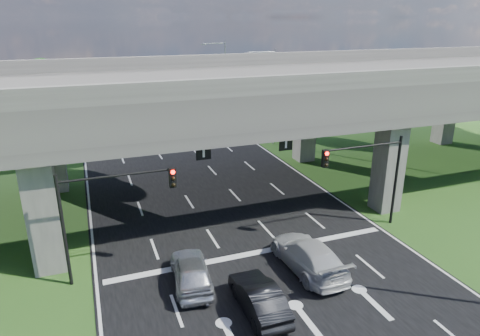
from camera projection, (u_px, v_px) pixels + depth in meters
ground at (281, 287)px, 21.78m from camera, size 160.00×160.00×0.00m
road at (220, 209)px, 30.61m from camera, size 18.00×120.00×0.03m
overpass at (210, 94)px, 29.74m from camera, size 80.00×15.00×10.00m
signal_right at (370, 168)px, 26.43m from camera, size 5.76×0.54×6.00m
signal_left at (107, 204)px, 21.30m from camera, size 5.76×0.54×6.00m
streetlight_far at (271, 90)px, 44.36m from camera, size 3.38×0.25×10.00m
streetlight_beyond at (223, 72)px, 58.50m from camera, size 3.38×0.25×10.00m
tree_left_near at (18, 113)px, 38.57m from camera, size 4.50×4.50×7.80m
tree_left_far at (41, 84)px, 52.93m from camera, size 4.80×4.80×8.32m
tree_right_near at (279, 95)px, 49.31m from camera, size 4.20×4.20×7.28m
tree_right_mid at (274, 87)px, 57.47m from camera, size 3.91×3.90×6.76m
tree_right_far at (227, 76)px, 63.02m from camera, size 4.50×4.50×7.80m
car_silver at (191, 271)px, 21.71m from camera, size 2.37×4.79×1.57m
car_dark at (259, 297)px, 19.73m from camera, size 1.58×4.48×1.47m
car_white at (308, 255)px, 23.04m from camera, size 2.45×5.75×1.65m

